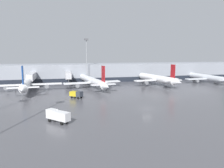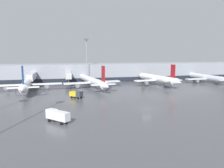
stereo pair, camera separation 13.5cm
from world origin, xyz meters
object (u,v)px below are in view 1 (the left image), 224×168
parked_jet_1 (27,83)px  service_truck_2 (58,115)px  apron_light_mast_2 (86,49)px  parked_jet_4 (157,79)px  parked_jet_0 (207,78)px  service_truck_1 (76,94)px  parked_jet_2 (93,81)px

parked_jet_1 → service_truck_2: parked_jet_1 is taller
parked_jet_1 → apron_light_mast_2: size_ratio=1.76×
service_truck_2 → parked_jet_1: bearing=-28.0°
service_truck_2 → parked_jet_4: bearing=-88.0°
parked_jet_4 → apron_light_mast_2: size_ratio=1.53×
parked_jet_0 → service_truck_1: bearing=107.9°
parked_jet_1 → service_truck_1: (17.49, -17.47, -1.70)m
service_truck_1 → apron_light_mast_2: bearing=120.8°
parked_jet_2 → parked_jet_1: bearing=87.6°
service_truck_2 → apron_light_mast_2: size_ratio=0.25×
service_truck_1 → service_truck_2: service_truck_2 is taller
parked_jet_4 → service_truck_2: 61.80m
parked_jet_1 → parked_jet_4: size_ratio=1.15×
parked_jet_1 → service_truck_2: (11.93, -41.90, -1.55)m
service_truck_2 → apron_light_mast_2: bearing=-56.5°
parked_jet_4 → service_truck_1: size_ratio=7.47×
service_truck_1 → service_truck_2: bearing=-59.5°
parked_jet_0 → service_truck_2: parked_jet_0 is taller
parked_jet_2 → service_truck_2: size_ratio=7.35×
parked_jet_0 → parked_jet_1: parked_jet_1 is taller
parked_jet_0 → service_truck_2: bearing=122.1°
parked_jet_1 → apron_light_mast_2: apron_light_mast_2 is taller
parked_jet_2 → service_truck_1: bearing=149.3°
parked_jet_2 → parked_jet_4: bearing=-99.5°
service_truck_2 → apron_light_mast_2: 60.74m
parked_jet_0 → service_truck_1: 69.92m
parked_jet_0 → parked_jet_2: (-57.68, -3.11, 0.29)m
parked_jet_4 → service_truck_1: 42.43m
parked_jet_1 → service_truck_1: size_ratio=8.56×
parked_jet_0 → service_truck_2: size_ratio=7.03×
parked_jet_2 → apron_light_mast_2: (-0.88, 12.70, 13.60)m
service_truck_1 → parked_jet_2: bearing=111.4°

